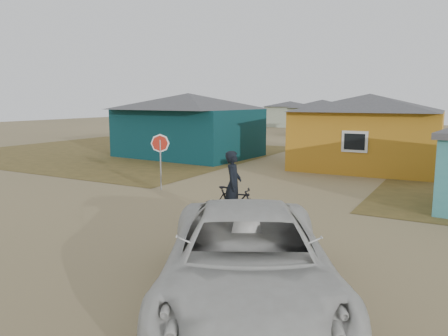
% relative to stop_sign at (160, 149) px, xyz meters
% --- Properties ---
extents(ground, '(120.00, 120.00, 0.00)m').
position_rel_stop_sign_xyz_m(ground, '(3.50, -4.03, -1.67)').
color(ground, '#8C7951').
extents(grass_nw, '(20.00, 18.00, 0.00)m').
position_rel_stop_sign_xyz_m(grass_nw, '(-10.50, 8.97, -1.66)').
color(grass_nw, brown).
rests_on(grass_nw, ground).
extents(house_teal, '(8.93, 7.08, 4.00)m').
position_rel_stop_sign_xyz_m(house_teal, '(-5.00, 9.47, 0.38)').
color(house_teal, '#092C32').
rests_on(house_teal, ground).
extents(house_yellow, '(7.72, 6.76, 3.90)m').
position_rel_stop_sign_xyz_m(house_yellow, '(6.00, 9.97, 0.33)').
color(house_yellow, '#BC7C1C').
rests_on(house_yellow, ground).
extents(house_pale_west, '(7.04, 6.15, 3.60)m').
position_rel_stop_sign_xyz_m(house_pale_west, '(-2.50, 29.97, 0.19)').
color(house_pale_west, '#9FAB93').
rests_on(house_pale_west, ground).
extents(house_pale_north, '(6.28, 5.81, 3.40)m').
position_rel_stop_sign_xyz_m(house_pale_north, '(-10.50, 41.97, 0.08)').
color(house_pale_north, '#9FAB93').
rests_on(house_pale_north, ground).
extents(stop_sign, '(0.73, 0.17, 2.25)m').
position_rel_stop_sign_xyz_m(stop_sign, '(0.00, 0.00, 0.00)').
color(stop_sign, gray).
rests_on(stop_sign, ground).
extents(cyclist, '(1.99, 1.06, 2.17)m').
position_rel_stop_sign_xyz_m(cyclist, '(4.90, -3.04, -0.88)').
color(cyclist, black).
rests_on(cyclist, ground).
extents(vehicle, '(5.43, 6.79, 1.72)m').
position_rel_stop_sign_xyz_m(vehicle, '(7.47, -7.34, -0.81)').
color(vehicle, silver).
rests_on(vehicle, ground).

